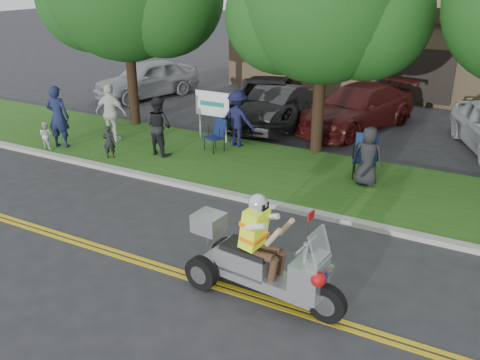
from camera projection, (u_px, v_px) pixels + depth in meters
The scene contains 22 objects.
ground at pixel (169, 254), 10.37m from camera, with size 120.00×120.00×0.00m, color #28282B.
centerline_near at pixel (152, 267), 9.90m from camera, with size 60.00×0.10×0.01m, color gold.
centerline_far at pixel (157, 264), 10.03m from camera, with size 60.00×0.10×0.01m, color gold.
curb at pixel (240, 197), 12.84m from camera, with size 60.00×0.25×0.12m, color #A8A89E.
grass_verge at pixel (275, 170), 14.59m from camera, with size 60.00×4.00×0.10m, color #274E14.
commercial_building at pixel (434, 46), 24.20m from camera, with size 18.00×8.20×4.00m.
tree_mid at pixel (327, 6), 14.33m from camera, with size 5.88×4.80×7.05m.
business_sign at pixel (213, 107), 16.53m from camera, with size 1.25×0.06×1.75m.
trike_scooter at pixel (259, 262), 8.82m from camera, with size 3.00×1.05×1.96m.
lawn_chair_a at pixel (217, 133), 15.84m from camera, with size 0.70×0.71×1.01m.
lawn_chair_b at pixel (366, 153), 13.80m from camera, with size 0.72×0.74×1.17m.
spectator_adult_left at pixel (58, 117), 16.01m from camera, with size 0.72×0.47×1.98m, color #171E42.
spectator_adult_mid at pixel (159, 126), 15.38m from camera, with size 0.87×0.68×1.80m, color black.
spectator_adult_right at pixel (111, 113), 16.54m from camera, with size 1.12×0.46×1.90m, color silver.
spectator_chair_a at pixel (238, 118), 16.15m from camera, with size 1.16×0.67×1.80m, color #141539.
spectator_chair_b at pixel (368, 156), 13.20m from camera, with size 0.77×0.50×1.57m, color black.
child_left at pixel (109, 142), 15.21m from camera, with size 0.37×0.24×1.01m, color black.
child_right at pixel (46, 135), 16.04m from camera, with size 0.42×0.33×0.87m, color silver.
parked_car_far_left at pixel (147, 79), 22.94m from camera, with size 1.95×4.86×1.66m, color #98999E.
parked_car_left at pixel (274, 107), 18.69m from camera, with size 1.52×4.36×1.44m, color #2C2C2F.
parked_car_mid at pixel (266, 101), 19.18m from camera, with size 2.62×5.68×1.58m, color black.
parked_car_right at pixel (357, 108), 18.30m from camera, with size 2.18×5.37×1.56m, color #43100F.
Camera 1 is at (5.52, -7.26, 5.37)m, focal length 38.00 mm.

